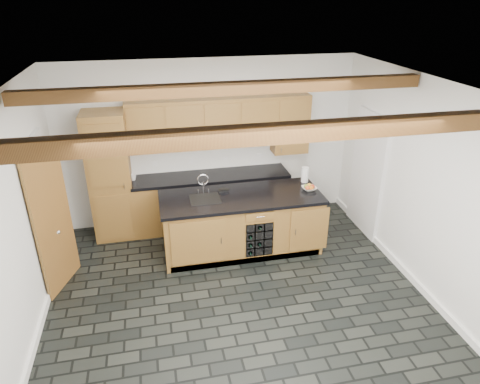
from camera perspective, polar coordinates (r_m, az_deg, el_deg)
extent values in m
plane|color=black|center=(5.85, -0.01, -14.55)|extent=(5.00, 5.00, 0.00)
plane|color=white|center=(7.34, -4.17, 6.58)|extent=(5.00, 0.00, 5.00)
plane|color=white|center=(5.21, -28.07, -4.72)|extent=(0.00, 5.00, 5.00)
plane|color=white|center=(6.05, 23.79, 0.22)|extent=(0.00, 5.00, 5.00)
plane|color=white|center=(4.59, -0.01, 13.39)|extent=(5.00, 5.00, 0.00)
cube|color=#523315|center=(3.49, 4.20, 7.77)|extent=(4.90, 0.15, 0.15)
cube|color=#523315|center=(5.18, -1.46, 13.64)|extent=(4.90, 0.15, 0.15)
cube|color=white|center=(5.94, -25.15, -16.11)|extent=(0.04, 5.00, 0.10)
cube|color=white|center=(6.68, 21.62, -10.34)|extent=(0.04, 5.00, 0.10)
cube|color=white|center=(6.49, -24.51, -2.01)|extent=(0.06, 0.94, 2.04)
cube|color=olive|center=(6.16, -23.69, -3.52)|extent=(0.31, 0.77, 2.00)
cube|color=white|center=(7.33, 16.61, 2.37)|extent=(0.06, 0.98, 2.04)
cube|color=black|center=(7.35, 16.77, 2.24)|extent=(0.02, 0.86, 1.96)
cube|color=olive|center=(7.15, -16.91, 2.00)|extent=(0.65, 0.60, 2.10)
cube|color=olive|center=(7.43, -3.79, -1.19)|extent=(2.60, 0.60, 0.88)
cube|color=black|center=(7.23, -3.90, 2.11)|extent=(2.64, 0.62, 0.05)
cube|color=white|center=(7.40, -4.30, 5.00)|extent=(2.60, 0.02, 0.52)
cube|color=olive|center=(7.03, -5.09, 9.34)|extent=(2.40, 0.35, 0.75)
cube|color=olive|center=(7.39, 6.69, 9.06)|extent=(0.60, 0.35, 1.00)
cube|color=olive|center=(6.70, 0.15, -4.29)|extent=(2.40, 0.90, 0.88)
cube|color=black|center=(6.48, 0.15, -0.71)|extent=(2.46, 0.96, 0.05)
cube|color=olive|center=(6.19, -5.50, -6.71)|extent=(0.80, 0.02, 0.70)
cube|color=olive|center=(6.54, 9.21, -5.01)|extent=(0.60, 0.02, 0.70)
cube|color=black|center=(6.49, 2.29, -5.75)|extent=(0.42, 0.30, 0.56)
cylinder|color=black|center=(6.50, 2.37, -6.45)|extent=(0.07, 0.26, 0.07)
cylinder|color=black|center=(6.47, 1.16, -6.60)|extent=(0.07, 0.26, 0.07)
cylinder|color=black|center=(6.54, 1.15, -7.64)|extent=(0.07, 0.26, 0.07)
cylinder|color=black|center=(6.35, 2.41, -4.31)|extent=(0.07, 0.26, 0.07)
cylinder|color=black|center=(6.39, 1.17, -5.53)|extent=(0.07, 0.26, 0.07)
cube|color=black|center=(6.39, -4.68, -1.01)|extent=(0.45, 0.40, 0.02)
cylinder|color=silver|center=(6.50, -4.93, 0.51)|extent=(0.02, 0.02, 0.20)
torus|color=silver|center=(6.45, -4.97, 1.64)|extent=(0.18, 0.02, 0.18)
cylinder|color=silver|center=(6.52, -5.61, -0.03)|extent=(0.02, 0.02, 0.08)
cylinder|color=silver|center=(6.54, -4.21, 0.10)|extent=(0.02, 0.02, 0.08)
cube|color=black|center=(6.61, -2.21, 0.22)|extent=(0.16, 0.09, 0.03)
cylinder|color=black|center=(6.60, -2.22, 0.41)|extent=(0.10, 0.10, 0.01)
imported|color=silver|center=(6.73, 9.21, 0.47)|extent=(0.24, 0.24, 0.05)
sphere|color=#AA2C16|center=(6.74, 9.63, 0.73)|extent=(0.07, 0.07, 0.07)
sphere|color=orange|center=(6.76, 9.21, 0.87)|extent=(0.07, 0.07, 0.07)
sphere|color=olive|center=(6.73, 8.82, 0.77)|extent=(0.07, 0.07, 0.07)
sphere|color=#CB4B1E|center=(6.68, 8.99, 0.56)|extent=(0.07, 0.07, 0.07)
sphere|color=orange|center=(6.68, 9.49, 0.54)|extent=(0.07, 0.07, 0.07)
cylinder|color=white|center=(6.98, 8.65, 2.31)|extent=(0.11, 0.11, 0.25)
imported|color=white|center=(7.21, -14.06, 1.91)|extent=(0.12, 0.12, 0.10)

